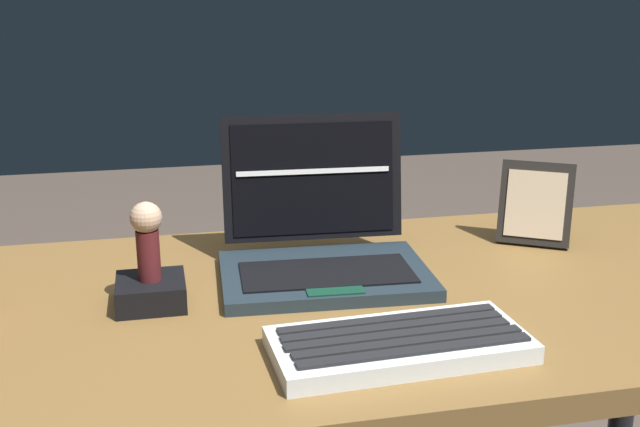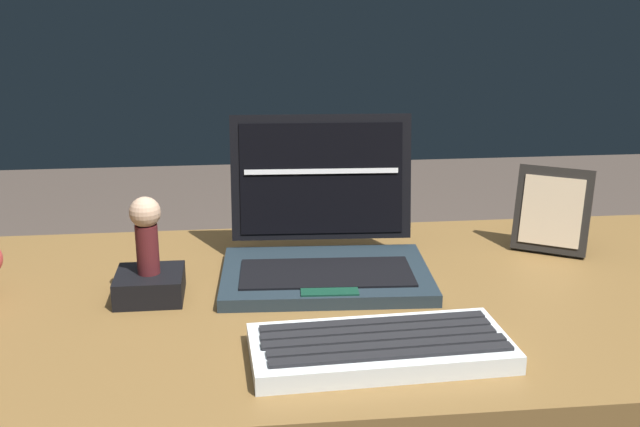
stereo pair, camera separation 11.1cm
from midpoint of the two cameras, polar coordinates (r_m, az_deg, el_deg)
The scene contains 6 objects.
desk at distance 1.15m, azimuth 5.37°, elevation -9.85°, with size 1.43×0.65×0.74m.
laptop_front at distance 1.17m, azimuth 3.04°, elevation -2.41°, with size 0.32×0.26×0.23m.
external_keyboard at distance 0.94m, azimuth 8.14°, elevation -9.82°, with size 0.32×0.15×0.03m.
photo_frame at distance 1.33m, azimuth 19.12°, elevation 0.15°, with size 0.13×0.10×0.14m.
figurine_stand at distance 1.11m, azimuth -9.67°, elevation -5.31°, with size 0.09×0.09×0.04m, color black.
figurine at distance 1.08m, azimuth -9.88°, elevation -1.22°, with size 0.04×0.04×0.11m.
Camera 2 is at (-0.16, -1.01, 1.18)m, focal length 43.29 mm.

